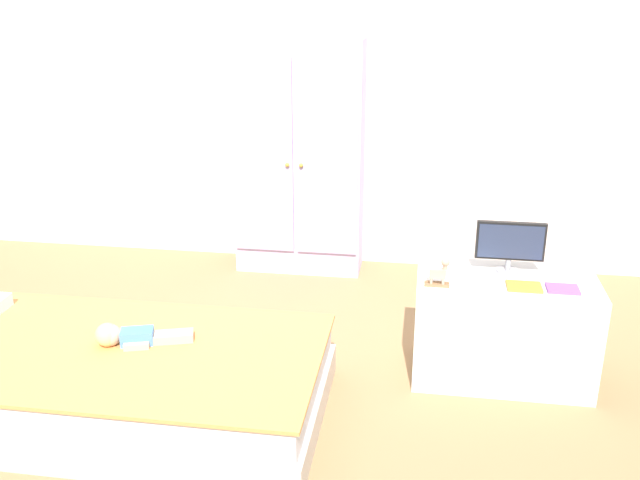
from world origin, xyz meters
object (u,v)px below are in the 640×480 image
(tv_stand, at_px, (503,328))
(book_orange, at_px, (524,287))
(tv_monitor, at_px, (510,243))
(rocking_horse_toy, at_px, (440,273))
(book_purple, at_px, (563,289))
(doll, at_px, (126,336))
(bed, at_px, (101,378))
(wardrobe, at_px, (299,158))

(tv_stand, relative_size, book_orange, 5.37)
(tv_monitor, relative_size, rocking_horse_toy, 2.35)
(rocking_horse_toy, height_order, book_purple, rocking_horse_toy)
(doll, xyz_separation_m, book_purple, (1.75, 0.38, 0.16))
(doll, bearing_deg, bed, -157.38)
(tv_monitor, xyz_separation_m, book_orange, (0.05, -0.16, -0.13))
(wardrobe, height_order, tv_monitor, wardrobe)
(tv_stand, height_order, book_orange, book_orange)
(doll, bearing_deg, wardrobe, 74.90)
(bed, relative_size, book_orange, 12.84)
(wardrobe, bearing_deg, doll, -105.10)
(book_purple, bearing_deg, book_orange, 180.00)
(bed, bearing_deg, wardrobe, 71.84)
(doll, relative_size, book_orange, 2.70)
(book_purple, bearing_deg, tv_monitor, 141.76)
(rocking_horse_toy, bearing_deg, book_purple, 3.52)
(doll, xyz_separation_m, tv_stand, (1.54, 0.47, -0.08))
(tv_stand, height_order, tv_monitor, tv_monitor)
(bed, bearing_deg, book_orange, 13.91)
(bed, relative_size, book_purple, 14.11)
(book_orange, xyz_separation_m, book_purple, (0.15, 0.00, 0.00))
(bed, bearing_deg, doll, 22.62)
(tv_monitor, distance_m, book_purple, 0.29)
(bed, distance_m, tv_stand, 1.73)
(tv_monitor, bearing_deg, book_orange, -72.33)
(book_orange, distance_m, book_purple, 0.15)
(book_orange, bearing_deg, wardrobe, 134.06)
(tv_stand, distance_m, rocking_horse_toy, 0.43)
(doll, bearing_deg, tv_monitor, 19.26)
(doll, bearing_deg, rocking_horse_toy, 15.51)
(tv_stand, xyz_separation_m, book_purple, (0.21, -0.09, 0.24))
(doll, relative_size, book_purple, 2.97)
(wardrobe, xyz_separation_m, tv_monitor, (1.12, -1.05, -0.08))
(bed, height_order, tv_monitor, tv_monitor)
(bed, xyz_separation_m, tv_monitor, (1.65, 0.58, 0.47))
(wardrobe, xyz_separation_m, book_purple, (1.32, -1.21, -0.21))
(bed, bearing_deg, tv_stand, 17.35)
(doll, height_order, wardrobe, wardrobe)
(tv_stand, bearing_deg, book_orange, -58.21)
(wardrobe, relative_size, tv_monitor, 4.70)
(wardrobe, relative_size, rocking_horse_toy, 11.07)
(book_purple, bearing_deg, tv_stand, 156.38)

